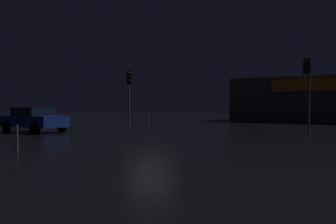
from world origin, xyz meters
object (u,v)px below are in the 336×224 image
Objects in this scene: store_building at (315,100)px; traffic_signal_opposite at (307,78)px; traffic_signal_main at (129,86)px; car_near at (34,119)px.

traffic_signal_opposite is (2.81, -18.01, 0.95)m from store_building.
store_building is at bearing 61.08° from traffic_signal_main.
traffic_signal_opposite is 16.34m from car_near.
car_near is at bearing -152.99° from traffic_signal_opposite.
store_building is at bearing 65.43° from car_near.
store_building is at bearing 98.88° from traffic_signal_opposite.
traffic_signal_main reaches higher than car_near.
store_building is 20.63m from traffic_signal_main.
traffic_signal_main is 0.94× the size of car_near.
traffic_signal_opposite reaches higher than traffic_signal_main.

